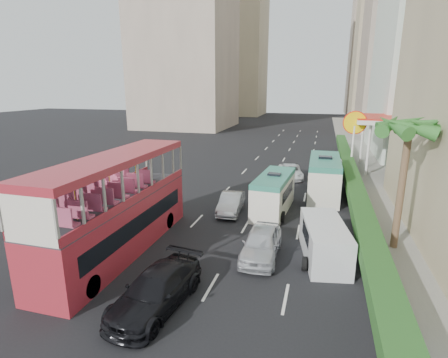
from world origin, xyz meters
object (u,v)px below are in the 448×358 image
(minibus_near, at_px, (274,193))
(panel_van_far, at_px, (328,165))
(palm_tree, at_px, (401,188))
(panel_van_near, at_px, (324,241))
(van_asset, at_px, (290,178))
(car_silver_lane_a, at_px, (231,212))
(double_decker_bus, at_px, (117,205))
(car_black, at_px, (157,306))
(shell_station, at_px, (386,144))
(car_silver_lane_b, at_px, (261,256))
(minibus_far, at_px, (324,177))

(minibus_near, xyz_separation_m, panel_van_far, (3.68, 11.70, -0.35))
(palm_tree, bearing_deg, panel_van_near, -151.28)
(panel_van_far, bearing_deg, van_asset, -151.56)
(car_silver_lane_a, xyz_separation_m, panel_van_near, (6.14, -5.17, 0.93))
(double_decker_bus, relative_size, van_asset, 2.46)
(car_black, bearing_deg, car_silver_lane_a, 96.08)
(car_silver_lane_a, relative_size, panel_van_far, 0.85)
(palm_tree, height_order, shell_station, palm_tree)
(van_asset, xyz_separation_m, palm_tree, (6.67, -13.59, 3.38))
(minibus_near, height_order, shell_station, shell_station)
(car_silver_lane_a, height_order, shell_station, shell_station)
(car_black, bearing_deg, double_decker_bus, 142.37)
(minibus_near, xyz_separation_m, shell_station, (9.15, 14.81, 1.47))
(panel_van_near, bearing_deg, shell_station, 64.30)
(car_silver_lane_b, relative_size, minibus_far, 0.65)
(car_silver_lane_a, relative_size, minibus_near, 0.69)
(car_silver_lane_a, distance_m, minibus_near, 3.19)
(double_decker_bus, distance_m, minibus_far, 16.34)
(car_silver_lane_b, distance_m, panel_van_far, 18.87)
(car_silver_lane_a, relative_size, palm_tree, 0.62)
(minibus_far, relative_size, panel_van_far, 1.46)
(car_black, height_order, panel_van_far, panel_van_far)
(car_silver_lane_b, xyz_separation_m, minibus_far, (2.92, 11.44, 1.50))
(palm_tree, bearing_deg, double_decker_bus, -163.84)
(car_silver_lane_b, bearing_deg, car_black, -122.27)
(car_silver_lane_b, bearing_deg, minibus_near, 92.27)
(car_silver_lane_a, height_order, panel_van_near, panel_van_near)
(van_asset, distance_m, panel_van_near, 15.88)
(car_black, xyz_separation_m, panel_van_far, (6.53, 23.78, 0.93))
(shell_station, bearing_deg, minibus_near, -121.73)
(car_silver_lane_b, height_order, panel_van_far, panel_van_far)
(car_silver_lane_a, distance_m, minibus_far, 8.34)
(minibus_near, relative_size, shell_station, 0.72)
(van_asset, height_order, shell_station, shell_station)
(minibus_far, xyz_separation_m, panel_van_far, (0.41, 7.11, -0.57))
(minibus_near, distance_m, minibus_far, 5.64)
(double_decker_bus, relative_size, shell_station, 1.38)
(minibus_far, bearing_deg, car_silver_lane_a, -137.95)
(car_silver_lane_a, xyz_separation_m, van_asset, (3.04, 10.38, 0.00))
(car_silver_lane_a, bearing_deg, car_silver_lane_b, -66.28)
(car_black, relative_size, panel_van_far, 1.07)
(double_decker_bus, bearing_deg, van_asset, 67.94)
(panel_van_near, bearing_deg, panel_van_far, 78.74)
(car_black, xyz_separation_m, palm_tree, (9.81, 7.89, 3.38))
(double_decker_bus, height_order, minibus_far, double_decker_bus)
(car_silver_lane_a, height_order, palm_tree, palm_tree)
(car_silver_lane_a, xyz_separation_m, palm_tree, (9.71, -3.21, 3.38))
(car_black, height_order, panel_van_near, panel_van_near)
(palm_tree, xyz_separation_m, shell_station, (2.20, 19.00, -0.63))
(car_silver_lane_a, relative_size, car_silver_lane_b, 0.90)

